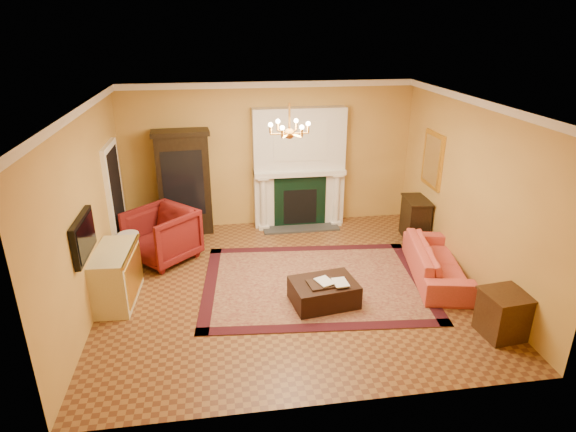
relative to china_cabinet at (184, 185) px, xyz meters
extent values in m
cube|color=brown|center=(1.76, -2.49, -1.03)|extent=(6.00, 5.50, 0.02)
cube|color=white|center=(1.76, -2.49, 1.99)|extent=(6.00, 5.50, 0.02)
cube|color=gold|center=(1.76, 0.27, 0.48)|extent=(6.00, 0.02, 3.00)
cube|color=gold|center=(1.76, -5.25, 0.48)|extent=(6.00, 0.02, 3.00)
cube|color=gold|center=(-1.25, -2.49, 0.48)|extent=(0.02, 5.50, 3.00)
cube|color=gold|center=(4.77, -2.49, 0.48)|extent=(0.02, 5.50, 3.00)
cube|color=silver|center=(2.36, 0.10, 0.23)|extent=(1.90, 0.32, 2.50)
cube|color=silver|center=(2.36, -0.07, 0.83)|extent=(1.10, 0.01, 0.80)
cube|color=black|center=(2.36, -0.07, -0.47)|extent=(1.10, 0.02, 1.10)
cube|color=black|center=(2.36, -0.08, -0.57)|extent=(0.70, 0.02, 0.75)
cube|color=#333333|center=(2.36, -0.19, -1.00)|extent=(1.60, 0.50, 0.04)
cube|color=silver|center=(2.36, 0.04, 0.16)|extent=(1.90, 0.44, 0.10)
cylinder|color=silver|center=(1.58, -0.08, -0.43)|extent=(0.14, 0.14, 1.18)
cylinder|color=silver|center=(3.14, -0.08, -0.43)|extent=(0.14, 0.14, 1.18)
cube|color=white|center=(1.76, 0.22, 1.92)|extent=(6.00, 0.08, 0.12)
cube|color=white|center=(-1.20, -2.49, 1.92)|extent=(0.08, 5.50, 0.12)
cube|color=white|center=(4.72, -2.49, 1.92)|extent=(0.08, 5.50, 0.12)
cube|color=white|center=(-1.20, -0.79, 0.03)|extent=(0.08, 1.05, 2.10)
cube|color=black|center=(-1.16, -0.79, 0.00)|extent=(0.02, 0.85, 1.95)
cube|color=black|center=(-1.19, -3.09, 0.33)|extent=(0.08, 0.95, 0.58)
cube|color=black|center=(-1.14, -3.09, 0.33)|extent=(0.01, 0.85, 0.48)
cube|color=gold|center=(4.73, -1.09, 0.63)|extent=(0.05, 0.76, 1.05)
cube|color=white|center=(4.71, -1.09, 0.63)|extent=(0.01, 0.62, 0.90)
cylinder|color=gold|center=(1.76, -2.49, 1.78)|extent=(0.03, 0.03, 0.40)
sphere|color=gold|center=(1.76, -2.49, 1.53)|extent=(0.16, 0.16, 0.16)
sphere|color=#FFE5B2|center=(2.04, -2.49, 1.67)|extent=(0.07, 0.07, 0.07)
sphere|color=#FFE5B2|center=(1.90, -2.25, 1.67)|extent=(0.07, 0.07, 0.07)
sphere|color=#FFE5B2|center=(1.62, -2.25, 1.67)|extent=(0.07, 0.07, 0.07)
sphere|color=#FFE5B2|center=(1.48, -2.49, 1.67)|extent=(0.07, 0.07, 0.07)
sphere|color=#FFE5B2|center=(1.62, -2.73, 1.67)|extent=(0.07, 0.07, 0.07)
sphere|color=#FFE5B2|center=(1.90, -2.73, 1.67)|extent=(0.07, 0.07, 0.07)
cube|color=#450E18|center=(2.20, -2.49, -1.01)|extent=(3.94, 3.09, 0.01)
cube|color=black|center=(0.00, 0.00, 0.00)|extent=(1.06, 0.55, 2.04)
imported|color=maroon|center=(-0.38, -1.23, -0.49)|extent=(1.42, 1.43, 1.07)
cylinder|color=black|center=(-0.92, -1.45, -1.00)|extent=(0.26, 0.26, 0.04)
cylinder|color=black|center=(-0.92, -1.45, -0.69)|extent=(0.05, 0.05, 0.58)
cylinder|color=white|center=(-0.92, -1.45, -0.38)|extent=(0.37, 0.37, 0.03)
cube|color=beige|center=(-0.97, -2.56, -0.59)|extent=(0.61, 1.19, 0.86)
imported|color=#D24442|center=(4.29, -2.61, -0.63)|extent=(0.98, 2.10, 0.79)
cube|color=#3A250F|center=(4.48, -4.29, -0.71)|extent=(0.59, 0.59, 0.63)
cube|color=black|center=(4.54, -1.01, -0.62)|extent=(0.49, 0.76, 0.81)
cube|color=black|center=(2.20, -3.14, -0.82)|extent=(1.07, 0.85, 0.36)
cube|color=black|center=(2.16, -3.21, -0.63)|extent=(0.47, 0.39, 0.03)
imported|color=gray|center=(2.09, -3.24, -0.47)|extent=(0.21, 0.10, 0.29)
imported|color=gray|center=(2.32, -3.27, -0.47)|extent=(0.22, 0.04, 0.29)
cylinder|color=tan|center=(1.59, 0.04, 0.26)|extent=(0.12, 0.12, 0.10)
cone|color=#103B18|center=(1.59, 0.04, 0.49)|extent=(0.17, 0.17, 0.37)
cylinder|color=tan|center=(2.99, 0.04, 0.26)|extent=(0.12, 0.12, 0.10)
cone|color=#103B18|center=(2.99, 0.04, 0.49)|extent=(0.17, 0.17, 0.37)
camera|label=1|loc=(0.70, -9.43, 3.06)|focal=30.00mm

